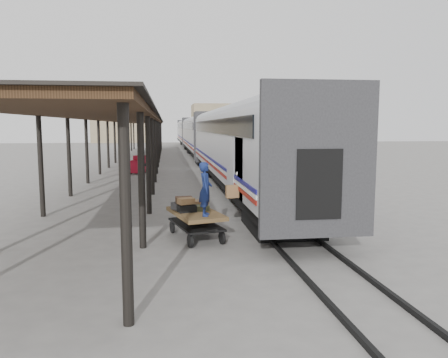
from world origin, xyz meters
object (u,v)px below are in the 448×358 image
baggage_cart (196,218)px  luggage_tug (138,165)px  pedestrian (150,169)px  porter (205,189)px

baggage_cart → luggage_tug: 19.66m
baggage_cart → pedestrian: 14.68m
pedestrian → luggage_tug: bearing=-71.9°
pedestrian → baggage_cart: bearing=103.4°
luggage_tug → porter: size_ratio=1.03×
baggage_cart → luggage_tug: bearing=83.6°
luggage_tug → pedestrian: pedestrian is taller
baggage_cart → luggage_tug: luggage_tug is taller
baggage_cart → luggage_tug: size_ratio=1.60×
porter → pedestrian: bearing=15.4°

